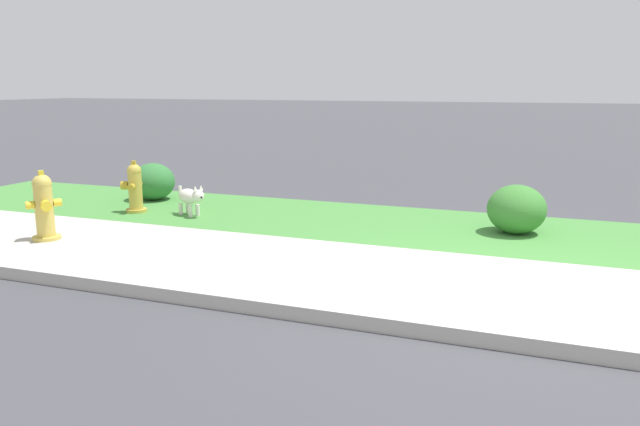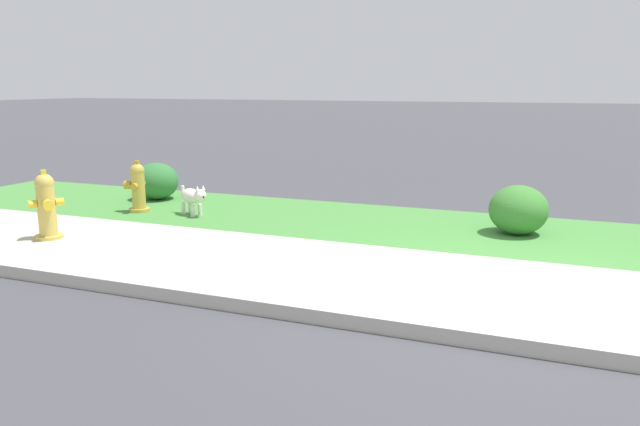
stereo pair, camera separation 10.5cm
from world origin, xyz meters
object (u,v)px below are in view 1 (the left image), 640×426
at_px(shrub_bush_near_lamp, 517,209).
at_px(shrub_bush_far_verge, 153,182).
at_px(fire_hydrant_mid_block, 135,188).
at_px(fire_hydrant_at_driveway, 44,207).
at_px(small_white_dog, 191,197).

relative_size(shrub_bush_near_lamp, shrub_bush_far_verge, 1.03).
distance_m(fire_hydrant_mid_block, shrub_bush_near_lamp, 5.19).
xyz_separation_m(fire_hydrant_at_driveway, small_white_dog, (0.83, 1.79, -0.14)).
bearing_deg(small_white_dog, fire_hydrant_at_driveway, -89.50).
bearing_deg(shrub_bush_near_lamp, small_white_dog, -172.88).
relative_size(small_white_dog, shrub_bush_near_lamp, 0.74).
relative_size(fire_hydrant_at_driveway, shrub_bush_near_lamp, 1.17).
distance_m(fire_hydrant_at_driveway, shrub_bush_far_verge, 2.66).
relative_size(fire_hydrant_at_driveway, small_white_dog, 1.57).
xyz_separation_m(fire_hydrant_at_driveway, shrub_bush_near_lamp, (5.11, 2.32, -0.10)).
height_order(shrub_bush_near_lamp, shrub_bush_far_verge, shrub_bush_near_lamp).
bearing_deg(fire_hydrant_mid_block, shrub_bush_far_verge, 4.27).
distance_m(shrub_bush_near_lamp, shrub_bush_far_verge, 5.51).
xyz_separation_m(small_white_dog, shrub_bush_near_lamp, (4.28, 0.53, 0.04)).
distance_m(fire_hydrant_mid_block, fire_hydrant_at_driveway, 1.73).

